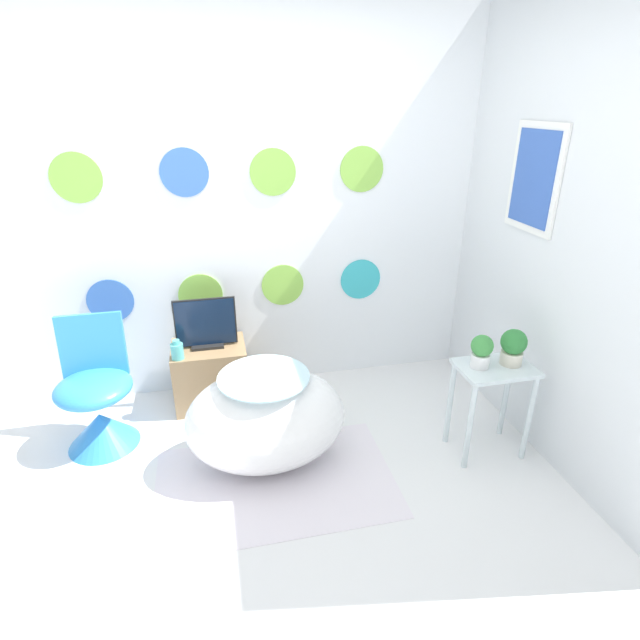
# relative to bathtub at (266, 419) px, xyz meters

# --- Properties ---
(ground_plane) EXTENTS (12.00, 12.00, 0.00)m
(ground_plane) POSITION_rel_bathtub_xyz_m (-0.05, -0.72, -0.30)
(ground_plane) COLOR white
(wall_back_dotted) EXTENTS (4.34, 0.05, 2.60)m
(wall_back_dotted) POSITION_rel_bathtub_xyz_m (-0.05, 0.97, 1.00)
(wall_back_dotted) COLOR white
(wall_back_dotted) RESTS_ON ground_plane
(wall_right) EXTENTS (0.06, 2.66, 2.60)m
(wall_right) POSITION_rel_bathtub_xyz_m (1.63, 0.12, 1.00)
(wall_right) COLOR silver
(wall_right) RESTS_ON ground_plane
(rug) EXTENTS (1.31, 0.83, 0.01)m
(rug) POSITION_rel_bathtub_xyz_m (0.02, -0.18, -0.30)
(rug) COLOR silver
(rug) RESTS_ON ground_plane
(bathtub) EXTENTS (0.91, 0.62, 0.60)m
(bathtub) POSITION_rel_bathtub_xyz_m (0.00, 0.00, 0.00)
(bathtub) COLOR white
(bathtub) RESTS_ON ground_plane
(chair) EXTENTS (0.44, 0.44, 0.80)m
(chair) POSITION_rel_bathtub_xyz_m (-0.97, 0.40, -0.04)
(chair) COLOR #338CE0
(chair) RESTS_ON ground_plane
(tv_cabinet) EXTENTS (0.49, 0.38, 0.43)m
(tv_cabinet) POSITION_rel_bathtub_xyz_m (-0.30, 0.73, -0.08)
(tv_cabinet) COLOR #8E704C
(tv_cabinet) RESTS_ON ground_plane
(tv) EXTENTS (0.40, 0.12, 0.34)m
(tv) POSITION_rel_bathtub_xyz_m (-0.30, 0.73, 0.29)
(tv) COLOR black
(tv) RESTS_ON tv_cabinet
(vase) EXTENTS (0.08, 0.08, 0.13)m
(vase) POSITION_rel_bathtub_xyz_m (-0.49, 0.60, 0.19)
(vase) COLOR #51B2AD
(vase) RESTS_ON tv_cabinet
(side_table) EXTENTS (0.43, 0.30, 0.58)m
(side_table) POSITION_rel_bathtub_xyz_m (1.30, -0.17, 0.14)
(side_table) COLOR silver
(side_table) RESTS_ON ground_plane
(potted_plant_left) EXTENTS (0.12, 0.12, 0.19)m
(potted_plant_left) POSITION_rel_bathtub_xyz_m (1.20, -0.16, 0.38)
(potted_plant_left) COLOR white
(potted_plant_left) RESTS_ON side_table
(potted_plant_right) EXTENTS (0.15, 0.15, 0.21)m
(potted_plant_right) POSITION_rel_bathtub_xyz_m (1.39, -0.16, 0.39)
(potted_plant_right) COLOR beige
(potted_plant_right) RESTS_ON side_table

